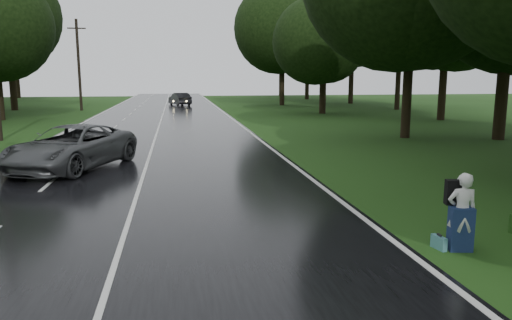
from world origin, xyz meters
The scene contains 14 objects.
ground centered at (0.00, 0.00, 0.00)m, with size 160.00×160.00×0.00m, color #1E4313.
road centered at (0.00, 20.00, 0.02)m, with size 12.00×140.00×0.04m, color black.
lane_center centered at (0.00, 20.00, 0.04)m, with size 0.12×140.00×0.01m, color silver.
grey_car centered at (-2.77, 10.58, 0.87)m, with size 2.75×5.97×1.66m, color #444648.
far_car centered at (1.70, 50.89, 0.79)m, with size 1.59×4.57×1.51m, color black.
hitchhiker centered at (6.95, 0.09, 0.76)m, with size 0.66×0.62×1.64m.
suitcase centered at (6.57, 0.20, 0.14)m, with size 0.11×0.39×0.28m, color teal.
utility_pole_mid centered at (-8.50, 20.07, 0.00)m, with size 1.80×0.28×9.72m, color black, non-canonical shape.
utility_pole_far centered at (-8.50, 44.17, 0.00)m, with size 1.80×0.28×9.23m, color black, non-canonical shape.
tree_left_e centered at (-12.90, 33.61, 0.00)m, with size 7.95×7.95×12.42m, color black, non-canonical shape.
tree_left_f centered at (-15.47, 45.64, 0.00)m, with size 10.43×10.43×16.30m, color black, non-canonical shape.
tree_right_d centered at (14.39, 17.63, 0.00)m, with size 9.78×9.78×15.27m, color black, non-canonical shape.
tree_right_e centered at (15.06, 36.16, 0.00)m, with size 7.13×7.13×11.14m, color black, non-canonical shape.
tree_right_f centered at (14.09, 49.82, 0.00)m, with size 9.77×9.77×15.26m, color black, non-canonical shape.
Camera 1 is at (1.23, -8.70, 3.57)m, focal length 34.00 mm.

